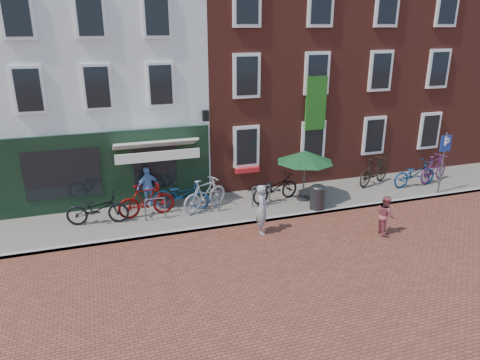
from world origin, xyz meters
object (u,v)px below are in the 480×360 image
object	(u,v)px
parking_sign	(444,153)
bicycle_6	(415,174)
woman	(262,209)
bicycle_0	(97,209)
bicycle_1	(146,200)
bicycle_2	(182,195)
bicycle_3	(205,194)
parasol	(305,154)
cafe_person	(148,187)
bicycle_7	(434,168)
boy	(385,215)
bicycle_4	(275,188)
litter_bin	(318,196)
bicycle_5	(374,171)

from	to	relation	value
parking_sign	bicycle_6	size ratio (longest dim) A/B	1.21
parking_sign	woman	xyz separation A→B (m)	(-8.17, -1.00, -0.94)
bicycle_0	bicycle_1	world-z (taller)	bicycle_1
bicycle_2	bicycle_3	distance (m)	0.89
parking_sign	bicycle_1	distance (m)	11.83
woman	parking_sign	bearing A→B (deg)	-64.71
parasol	cafe_person	bearing A→B (deg)	167.66
bicycle_2	bicycle_7	distance (m)	11.10
boy	bicycle_1	distance (m)	8.30
parasol	bicycle_7	world-z (taller)	parasol
bicycle_2	bicycle_4	world-z (taller)	same
boy	bicycle_2	distance (m)	7.29
bicycle_2	bicycle_6	xyz separation A→B (m)	(9.91, -0.71, 0.00)
litter_bin	bicycle_5	bearing A→B (deg)	24.82
bicycle_4	bicycle_3	bearing A→B (deg)	75.51
bicycle_1	bicycle_4	distance (m)	4.96
bicycle_0	bicycle_1	xyz separation A→B (m)	(1.69, 0.12, 0.06)
boy	parking_sign	bearing A→B (deg)	-50.35
bicycle_0	bicycle_5	xyz separation A→B (m)	(11.41, 0.43, 0.06)
cafe_person	bicycle_7	xyz separation A→B (m)	(12.23, -1.17, -0.16)
parasol	bicycle_1	bearing A→B (deg)	176.98
parking_sign	bicycle_6	world-z (taller)	parking_sign
bicycle_2	bicycle_4	distance (m)	3.64
parking_sign	woman	world-z (taller)	parking_sign
woman	cafe_person	xyz separation A→B (m)	(-3.34, 3.36, 0.01)
cafe_person	parasol	bearing A→B (deg)	146.67
woman	cafe_person	world-z (taller)	woman
litter_bin	boy	distance (m)	2.72
parasol	bicycle_3	xyz separation A→B (m)	(-3.93, 0.24, -1.25)
bicycle_2	bicycle_0	bearing A→B (deg)	120.23
litter_bin	bicycle_0	world-z (taller)	bicycle_0
woman	cafe_person	bearing A→B (deg)	63.14
bicycle_0	bicycle_2	world-z (taller)	same
boy	bicycle_1	xyz separation A→B (m)	(-7.40, 3.75, 0.04)
woman	bicycle_6	bearing A→B (deg)	-57.24
bicycle_0	bicycle_3	size ratio (longest dim) A/B	1.03
parking_sign	litter_bin	bearing A→B (deg)	179.38
cafe_person	bicycle_5	bearing A→B (deg)	155.08
bicycle_0	bicycle_5	world-z (taller)	bicycle_5
boy	bicycle_6	xyz separation A→B (m)	(3.85, 3.34, -0.02)
parking_sign	woman	bearing A→B (deg)	-173.03
boy	woman	bearing A→B (deg)	81.60
bicycle_4	bicycle_6	bearing A→B (deg)	-106.53
bicycle_2	bicycle_5	size ratio (longest dim) A/B	1.03
boy	bicycle_0	world-z (taller)	boy
boy	bicycle_6	world-z (taller)	boy
parking_sign	bicycle_5	world-z (taller)	parking_sign
litter_bin	woman	world-z (taller)	woman
bicycle_0	bicycle_5	distance (m)	11.41
parking_sign	bicycle_5	distance (m)	2.83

